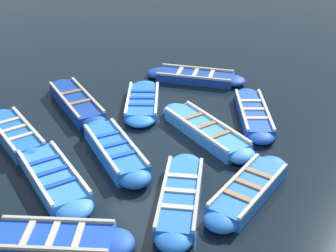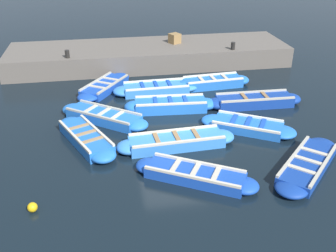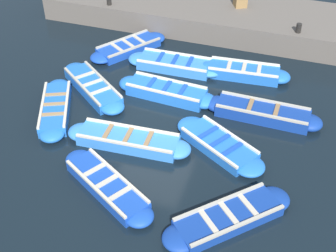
{
  "view_description": "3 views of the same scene",
  "coord_description": "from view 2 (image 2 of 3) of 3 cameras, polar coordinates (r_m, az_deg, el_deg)",
  "views": [
    {
      "loc": [
        -5.39,
        -9.64,
        6.85
      ],
      "look_at": [
        0.55,
        0.51,
        0.23
      ],
      "focal_mm": 50.0,
      "sensor_mm": 36.0,
      "label": 1
    },
    {
      "loc": [
        11.93,
        -2.29,
        6.29
      ],
      "look_at": [
        0.54,
        -0.34,
        0.31
      ],
      "focal_mm": 42.0,
      "sensor_mm": 36.0,
      "label": 2
    },
    {
      "loc": [
        10.95,
        4.22,
        9.18
      ],
      "look_at": [
        0.61,
        0.77,
        0.38
      ],
      "focal_mm": 50.0,
      "sensor_mm": 36.0,
      "label": 3
    }
  ],
  "objects": [
    {
      "name": "boat_broadside",
      "position": [
        17.1,
        6.52,
        6.3
      ],
      "size": [
        1.04,
        3.35,
        0.45
      ],
      "color": "blue",
      "rests_on": "ground"
    },
    {
      "name": "bollard_north",
      "position": [
        18.29,
        -14.41,
        10.08
      ],
      "size": [
        0.2,
        0.2,
        0.35
      ],
      "primitive_type": "cylinder",
      "color": "black",
      "rests_on": "quay_wall"
    },
    {
      "name": "ground_plane",
      "position": [
        13.68,
        1.0,
        -0.02
      ],
      "size": [
        120.0,
        120.0,
        0.0
      ],
      "primitive_type": "plane",
      "color": "black"
    },
    {
      "name": "boat_stern_in",
      "position": [
        14.15,
        -9.3,
        1.36
      ],
      "size": [
        2.81,
        3.31,
        0.4
      ],
      "color": "blue",
      "rests_on": "ground"
    },
    {
      "name": "boat_tucked",
      "position": [
        12.36,
        1.25,
        -2.27
      ],
      "size": [
        1.03,
        3.84,
        0.42
      ],
      "color": "#3884E0",
      "rests_on": "ground"
    },
    {
      "name": "wooden_crate",
      "position": [
        20.04,
        0.97,
        12.59
      ],
      "size": [
        0.65,
        0.65,
        0.48
      ],
      "primitive_type": "cube",
      "rotation": [
        0.0,
        0.0,
        0.49
      ],
      "color": "olive",
      "rests_on": "quay_wall"
    },
    {
      "name": "boat_bow_out",
      "position": [
        12.84,
        -11.83,
        -1.72
      ],
      "size": [
        3.36,
        2.08,
        0.41
      ],
      "color": "blue",
      "rests_on": "ground"
    },
    {
      "name": "bollard_mid_north",
      "position": [
        19.23,
        9.41,
        11.4
      ],
      "size": [
        0.2,
        0.2,
        0.35
      ],
      "primitive_type": "cylinder",
      "color": "black",
      "rests_on": "quay_wall"
    },
    {
      "name": "boat_alongside",
      "position": [
        14.77,
        0.36,
        3.03
      ],
      "size": [
        1.04,
        3.52,
        0.47
      ],
      "color": "blue",
      "rests_on": "ground"
    },
    {
      "name": "boat_end_of_row",
      "position": [
        11.96,
        19.62,
        -5.34
      ],
      "size": [
        3.17,
        3.14,
        0.36
      ],
      "color": "navy",
      "rests_on": "ground"
    },
    {
      "name": "boat_centre",
      "position": [
        16.87,
        -9.16,
        5.69
      ],
      "size": [
        3.24,
        2.56,
        0.37
      ],
      "color": "#1947B7",
      "rests_on": "ground"
    },
    {
      "name": "boat_outer_left",
      "position": [
        10.86,
        3.95,
        -7.11
      ],
      "size": [
        2.42,
        3.4,
        0.37
      ],
      "color": "#1947B7",
      "rests_on": "ground"
    },
    {
      "name": "boat_far_corner",
      "position": [
        16.37,
        -1.75,
        5.43
      ],
      "size": [
        1.03,
        3.58,
        0.42
      ],
      "color": "#3884E0",
      "rests_on": "ground"
    },
    {
      "name": "boat_outer_right",
      "position": [
        13.62,
        11.48,
        -0.02
      ],
      "size": [
        2.44,
        3.24,
        0.36
      ],
      "color": "blue",
      "rests_on": "ground"
    },
    {
      "name": "boat_inner_gap",
      "position": [
        15.51,
        12.42,
        3.56
      ],
      "size": [
        0.91,
        3.75,
        0.45
      ],
      "color": "navy",
      "rests_on": "ground"
    },
    {
      "name": "quay_wall",
      "position": [
        19.87,
        -2.74,
        10.3
      ],
      "size": [
        3.46,
        13.59,
        0.94
      ],
      "color": "#605951",
      "rests_on": "ground"
    },
    {
      "name": "buoy_orange_near",
      "position": [
        10.33,
        -19.08,
        -11.08
      ],
      "size": [
        0.25,
        0.25,
        0.25
      ],
      "primitive_type": "sphere",
      "color": "#EAB214",
      "rests_on": "ground"
    }
  ]
}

